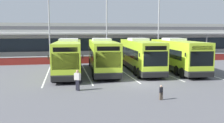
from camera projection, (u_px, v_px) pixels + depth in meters
ground_plane at (139, 83)px, 21.86m from camera, size 200.00×200.00×0.00m
terminal_building at (98, 39)px, 47.70m from camera, size 70.00×13.00×6.00m
red_barrier_wall at (110, 59)px, 35.92m from camera, size 60.00×0.40×1.10m
coach_bus_leftmost at (69, 57)px, 26.51m from camera, size 3.52×12.28×3.78m
coach_bus_left_centre at (102, 56)px, 27.68m from camera, size 3.52×12.28×3.78m
coach_bus_centre at (140, 55)px, 28.43m from camera, size 3.52×12.28×3.78m
coach_bus_right_centre at (176, 55)px, 28.55m from camera, size 3.52×12.28×3.78m
bay_stripe_far_west at (47, 74)px, 26.11m from camera, size 0.14×13.00×0.01m
bay_stripe_west at (86, 73)px, 26.91m from camera, size 0.14×13.00×0.01m
bay_stripe_mid_west at (123, 72)px, 27.70m from camera, size 0.14×13.00×0.01m
bay_stripe_centre at (158, 71)px, 28.50m from camera, size 0.14×13.00×0.01m
bay_stripe_mid_east at (191, 70)px, 29.30m from camera, size 0.14×13.00×0.01m
pedestrian_in_dark_coat at (78, 79)px, 18.88m from camera, size 0.53×0.39×1.62m
pedestrian_child at (161, 92)px, 16.33m from camera, size 0.32×0.22×1.00m
lamp_post_west at (49, 20)px, 35.66m from camera, size 3.24×0.28×11.00m
lamp_post_centre at (107, 20)px, 38.00m from camera, size 3.24×0.28×11.00m
lamp_post_east at (159, 20)px, 38.61m from camera, size 3.24×0.28×11.00m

